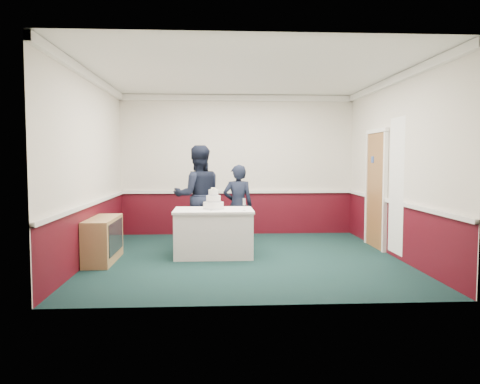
{
  "coord_description": "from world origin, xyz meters",
  "views": [
    {
      "loc": [
        -0.51,
        -7.6,
        1.64
      ],
      "look_at": [
        -0.09,
        -0.1,
        1.1
      ],
      "focal_mm": 35.0,
      "sensor_mm": 36.0,
      "label": 1
    }
  ],
  "objects": [
    {
      "name": "wedding_cake",
      "position": [
        -0.52,
        0.21,
        0.9
      ],
      "size": [
        0.35,
        0.35,
        0.36
      ],
      "color": "white",
      "rests_on": "cake_table"
    },
    {
      "name": "cake_table",
      "position": [
        -0.52,
        0.21,
        0.4
      ],
      "size": [
        1.32,
        0.92,
        0.79
      ],
      "color": "white",
      "rests_on": "ground"
    },
    {
      "name": "ground",
      "position": [
        0.0,
        0.0,
        0.0
      ],
      "size": [
        5.0,
        5.0,
        0.0
      ],
      "primitive_type": "plane",
      "color": "#14312E",
      "rests_on": "ground"
    },
    {
      "name": "room_shell",
      "position": [
        0.08,
        0.61,
        1.97
      ],
      "size": [
        5.0,
        5.0,
        3.0
      ],
      "color": "silver",
      "rests_on": "ground"
    },
    {
      "name": "cake_knife",
      "position": [
        -0.55,
        0.01,
        0.79
      ],
      "size": [
        0.06,
        0.22,
        0.0
      ],
      "primitive_type": "cube",
      "rotation": [
        0.0,
        0.0,
        -0.2
      ],
      "color": "silver",
      "rests_on": "cake_table"
    },
    {
      "name": "sideboard",
      "position": [
        -2.28,
        -0.14,
        0.35
      ],
      "size": [
        0.41,
        1.2,
        0.7
      ],
      "color": "tan",
      "rests_on": "ground"
    },
    {
      "name": "person_man",
      "position": [
        -0.81,
        1.11,
        0.94
      ],
      "size": [
        1.02,
        0.85,
        1.88
      ],
      "primitive_type": "imported",
      "rotation": [
        0.0,
        0.0,
        3.3
      ],
      "color": "black",
      "rests_on": "ground"
    },
    {
      "name": "person_woman",
      "position": [
        -0.07,
        1.07,
        0.76
      ],
      "size": [
        0.57,
        0.39,
        1.53
      ],
      "primitive_type": "imported",
      "rotation": [
        0.0,
        0.0,
        3.19
      ],
      "color": "black",
      "rests_on": "ground"
    },
    {
      "name": "champagne_flute",
      "position": [
        -0.02,
        -0.07,
        0.93
      ],
      "size": [
        0.05,
        0.05,
        0.21
      ],
      "color": "silver",
      "rests_on": "cake_table"
    }
  ]
}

